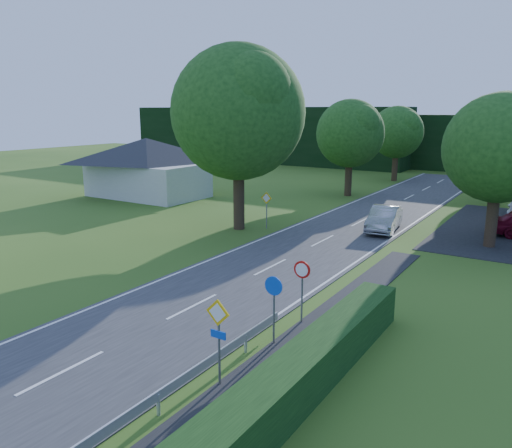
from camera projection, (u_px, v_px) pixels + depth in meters
The scene contains 19 objects.
road at pixel (290, 257), 26.24m from camera, with size 7.00×80.00×0.04m, color #323234.
line_edge_left at pixel (239, 248), 27.94m from camera, with size 0.12×80.00×0.01m, color white.
line_edge_right at pixel (348, 267), 24.53m from camera, with size 0.12×80.00×0.01m, color white.
line_centre at pixel (290, 257), 26.23m from camera, with size 0.12×80.00×0.01m, color white, non-canonical shape.
tree_main at pixel (238, 139), 31.38m from camera, with size 9.40×9.40×11.64m, color #1A4314, non-canonical shape.
tree_left_far at pixel (350, 148), 44.34m from camera, with size 7.00×7.00×8.58m, color #1A4314, non-canonical shape.
tree_right_far at pixel (501, 149), 39.64m from camera, with size 7.40×7.40×9.09m, color #1A4314, non-canonical shape.
tree_left_back at pixel (396, 144), 54.00m from camera, with size 6.60×6.60×8.07m, color #1A4314, non-canonical shape.
tree_right_back at pixel (500, 152), 46.91m from camera, with size 6.20×6.20×7.56m, color #1A4314, non-canonical shape.
tree_right_mid at pixel (497, 172), 27.41m from camera, with size 7.00×7.00×8.58m, color #1A4314, non-canonical shape.
treeline_left at pixel (261, 135), 74.54m from camera, with size 44.00×6.00×8.00m, color black.
bungalow_left at pixel (147, 166), 44.34m from camera, with size 11.00×6.50×5.20m.
streetlight at pixel (494, 165), 29.24m from camera, with size 2.03×0.18×8.00m.
sign_priority_right at pixel (218, 326), 13.71m from camera, with size 0.78×0.09×2.59m.
sign_roundabout at pixel (274, 297), 16.21m from camera, with size 0.64×0.08×2.37m.
sign_speed_limit at pixel (302, 277), 17.82m from camera, with size 0.64×0.11×2.37m.
sign_priority_left at pixel (267, 203), 32.31m from camera, with size 0.78×0.09×2.44m.
moving_car at pixel (384, 219), 31.86m from camera, with size 1.64×4.71×1.55m, color #9FA0A4.
motorcycle at pixel (397, 212), 35.56m from camera, with size 0.58×1.66×0.87m, color black.
Camera 1 is at (12.02, -2.20, 7.60)m, focal length 35.00 mm.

